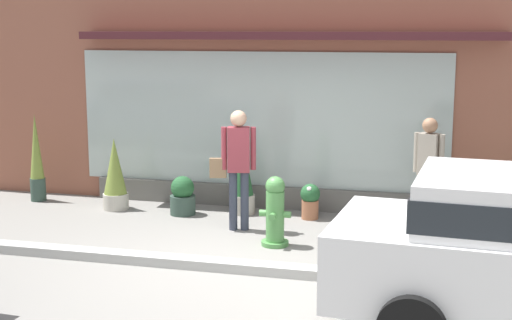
# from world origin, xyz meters

# --- Properties ---
(ground_plane) EXTENTS (60.00, 60.00, 0.00)m
(ground_plane) POSITION_xyz_m (0.00, 0.00, 0.00)
(ground_plane) COLOR gray
(curb_strip) EXTENTS (14.00, 0.24, 0.12)m
(curb_strip) POSITION_xyz_m (0.00, -0.20, 0.06)
(curb_strip) COLOR #B2B2AD
(curb_strip) RESTS_ON ground_plane
(storefront) EXTENTS (14.00, 0.81, 4.67)m
(storefront) POSITION_xyz_m (-0.01, 3.19, 2.29)
(storefront) COLOR #935642
(storefront) RESTS_ON ground_plane
(fire_hydrant) EXTENTS (0.43, 0.40, 0.94)m
(fire_hydrant) POSITION_xyz_m (0.32, 0.95, 0.46)
(fire_hydrant) COLOR #4C8C47
(fire_hydrant) RESTS_ON ground_plane
(pedestrian_with_handbag) EXTENTS (0.66, 0.27, 1.74)m
(pedestrian_with_handbag) POSITION_xyz_m (-0.38, 1.56, 1.02)
(pedestrian_with_handbag) COLOR #333847
(pedestrian_with_handbag) RESTS_ON ground_plane
(pedestrian_passerby) EXTENTS (0.43, 0.28, 1.63)m
(pedestrian_passerby) POSITION_xyz_m (2.26, 2.25, 0.94)
(pedestrian_passerby) COLOR #333847
(pedestrian_passerby) RESTS_ON ground_plane
(potted_plant_low_front) EXTENTS (0.40, 0.40, 0.61)m
(potted_plant_low_front) POSITION_xyz_m (-1.45, 2.19, 0.29)
(potted_plant_low_front) COLOR #33473D
(potted_plant_low_front) RESTS_ON ground_plane
(potted_plant_doorstep) EXTENTS (0.41, 0.41, 1.15)m
(potted_plant_doorstep) POSITION_xyz_m (-2.61, 2.24, 0.56)
(potted_plant_doorstep) COLOR #B7B2A3
(potted_plant_doorstep) RESTS_ON ground_plane
(potted_plant_corner_tall) EXTENTS (0.26, 0.26, 1.47)m
(potted_plant_corner_tall) POSITION_xyz_m (-4.14, 2.46, 0.70)
(potted_plant_corner_tall) COLOR #33473D
(potted_plant_corner_tall) RESTS_ON ground_plane
(potted_plant_trailing_edge) EXTENTS (0.30, 0.30, 0.55)m
(potted_plant_trailing_edge) POSITION_xyz_m (0.53, 2.42, 0.29)
(potted_plant_trailing_edge) COLOR #9E6042
(potted_plant_trailing_edge) RESTS_ON ground_plane
(potted_plant_by_entrance) EXTENTS (0.40, 0.40, 1.29)m
(potted_plant_by_entrance) POSITION_xyz_m (-0.57, 2.49, 0.62)
(potted_plant_by_entrance) COLOR #B7B2A3
(potted_plant_by_entrance) RESTS_ON ground_plane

